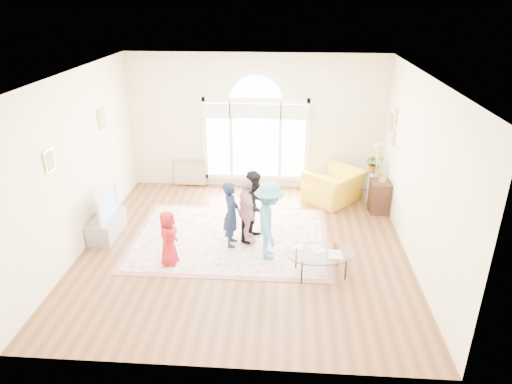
# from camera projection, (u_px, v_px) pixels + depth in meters

# --- Properties ---
(ground) EXTENTS (6.00, 6.00, 0.00)m
(ground) POSITION_uv_depth(u_px,v_px,m) (245.00, 248.00, 8.60)
(ground) COLOR #57321A
(ground) RESTS_ON ground
(room_shell) EXTENTS (6.00, 6.00, 6.00)m
(room_shell) POSITION_uv_depth(u_px,v_px,m) (256.00, 126.00, 10.55)
(room_shell) COLOR #FEF3C6
(room_shell) RESTS_ON ground
(area_rug) EXTENTS (3.60, 2.60, 0.02)m
(area_rug) POSITION_uv_depth(u_px,v_px,m) (230.00, 238.00, 8.92)
(area_rug) COLOR beige
(area_rug) RESTS_ON ground
(rug_border) EXTENTS (3.80, 2.80, 0.01)m
(rug_border) POSITION_uv_depth(u_px,v_px,m) (230.00, 238.00, 8.92)
(rug_border) COLOR #9C5B5A
(rug_border) RESTS_ON ground
(tv_console) EXTENTS (0.45, 1.00, 0.42)m
(tv_console) POSITION_uv_depth(u_px,v_px,m) (107.00, 226.00, 8.97)
(tv_console) COLOR #919399
(tv_console) RESTS_ON ground
(television) EXTENTS (0.16, 0.97, 0.56)m
(television) POSITION_uv_depth(u_px,v_px,m) (104.00, 203.00, 8.77)
(television) COLOR black
(television) RESTS_ON tv_console
(coffee_table) EXTENTS (1.31, 0.98, 0.54)m
(coffee_table) POSITION_uv_depth(u_px,v_px,m) (321.00, 254.00, 7.65)
(coffee_table) COLOR silver
(coffee_table) RESTS_ON ground
(armchair) EXTENTS (1.55, 1.56, 0.76)m
(armchair) POSITION_uv_depth(u_px,v_px,m) (334.00, 186.00, 10.34)
(armchair) COLOR gold
(armchair) RESTS_ON ground
(side_cabinet) EXTENTS (0.40, 0.50, 0.70)m
(side_cabinet) POSITION_uv_depth(u_px,v_px,m) (379.00, 196.00, 9.90)
(side_cabinet) COLOR black
(side_cabinet) RESTS_ON ground
(floor_lamp) EXTENTS (0.29, 0.29, 1.51)m
(floor_lamp) POSITION_uv_depth(u_px,v_px,m) (378.00, 155.00, 9.60)
(floor_lamp) COLOR black
(floor_lamp) RESTS_ON ground
(plant_pedestal) EXTENTS (0.20, 0.20, 0.70)m
(plant_pedestal) POSITION_uv_depth(u_px,v_px,m) (372.00, 187.00, 10.39)
(plant_pedestal) COLOR white
(plant_pedestal) RESTS_ON ground
(potted_plant) EXTENTS (0.43, 0.38, 0.43)m
(potted_plant) POSITION_uv_depth(u_px,v_px,m) (374.00, 163.00, 10.16)
(potted_plant) COLOR #33722D
(potted_plant) RESTS_ON plant_pedestal
(leaning_picture) EXTENTS (0.80, 0.14, 0.62)m
(leaning_picture) POSITION_uv_depth(u_px,v_px,m) (190.00, 185.00, 11.35)
(leaning_picture) COLOR tan
(leaning_picture) RESTS_ON ground
(child_red) EXTENTS (0.36, 0.52, 1.00)m
(child_red) POSITION_uv_depth(u_px,v_px,m) (168.00, 238.00, 7.89)
(child_red) COLOR #A5191F
(child_red) RESTS_ON area_rug
(child_navy) EXTENTS (0.31, 0.47, 1.27)m
(child_navy) POSITION_uv_depth(u_px,v_px,m) (231.00, 214.00, 8.43)
(child_navy) COLOR #17223D
(child_navy) RESTS_ON area_rug
(child_black) EXTENTS (0.75, 0.83, 1.40)m
(child_black) POSITION_uv_depth(u_px,v_px,m) (255.00, 206.00, 8.62)
(child_black) COLOR black
(child_black) RESTS_ON area_rug
(child_pink) EXTENTS (0.58, 0.82, 1.30)m
(child_pink) POSITION_uv_depth(u_px,v_px,m) (247.00, 211.00, 8.53)
(child_pink) COLOR pink
(child_pink) RESTS_ON area_rug
(child_blue) EXTENTS (0.63, 0.98, 1.44)m
(child_blue) POSITION_uv_depth(u_px,v_px,m) (269.00, 221.00, 8.01)
(child_blue) COLOR #4B92BF
(child_blue) RESTS_ON area_rug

